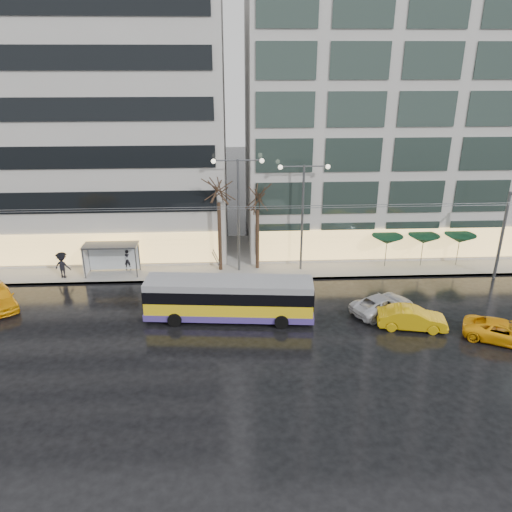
{
  "coord_description": "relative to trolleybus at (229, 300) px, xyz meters",
  "views": [
    {
      "loc": [
        1.5,
        -26.24,
        16.32
      ],
      "look_at": [
        3.07,
        5.0,
        3.69
      ],
      "focal_mm": 35.0,
      "sensor_mm": 36.0,
      "label": 1
    }
  ],
  "objects": [
    {
      "name": "street_lamp_near",
      "position": [
        0.79,
        7.72,
        4.61
      ],
      "size": [
        3.96,
        0.36,
        9.03
      ],
      "color": "#595B60",
      "rests_on": "sidewalk"
    },
    {
      "name": "parasol_b",
      "position": [
        15.79,
        7.92,
        1.07
      ],
      "size": [
        2.5,
        2.5,
        2.65
      ],
      "color": "#595B60",
      "rests_on": "sidewalk"
    },
    {
      "name": "building_left",
      "position": [
        -17.21,
        15.92,
        9.77
      ],
      "size": [
        34.0,
        14.0,
        22.0
      ],
      "primitive_type": "cube",
      "color": "#B2AEAA",
      "rests_on": "sidewalk"
    },
    {
      "name": "street_lamp_far",
      "position": [
        5.79,
        7.72,
        4.34
      ],
      "size": [
        3.96,
        0.36,
        8.53
      ],
      "color": "#595B60",
      "rests_on": "sidewalk"
    },
    {
      "name": "kerb",
      "position": [
        0.79,
        5.97,
        -1.3
      ],
      "size": [
        80.0,
        0.1,
        0.15
      ],
      "primitive_type": "cube",
      "color": "slate",
      "rests_on": "ground"
    },
    {
      "name": "ground",
      "position": [
        -1.21,
        -3.08,
        -1.38
      ],
      "size": [
        140.0,
        140.0,
        0.0
      ],
      "primitive_type": "plane",
      "color": "black",
      "rests_on": "ground"
    },
    {
      "name": "trolleybus",
      "position": [
        0.0,
        0.0,
        0.0
      ],
      "size": [
        11.13,
        4.71,
        5.09
      ],
      "color": "yellow",
      "rests_on": "ground"
    },
    {
      "name": "pedestrian_b",
      "position": [
        -7.9,
        9.15,
        -0.38
      ],
      "size": [
        1.02,
        0.93,
        1.69
      ],
      "color": "black",
      "rests_on": "sidewalk"
    },
    {
      "name": "taxi_c",
      "position": [
        16.72,
        -3.65,
        -0.73
      ],
      "size": [
        5.1,
        4.06,
        1.29
      ],
      "primitive_type": "imported",
      "rotation": [
        0.0,
        0.0,
        1.08
      ],
      "color": "#FFAF0D",
      "rests_on": "ground"
    },
    {
      "name": "catenary",
      "position": [
        -0.21,
        4.86,
        2.87
      ],
      "size": [
        42.24,
        5.12,
        7.0
      ],
      "color": "#595B60",
      "rests_on": "ground"
    },
    {
      "name": "taxi_b",
      "position": [
        11.65,
        -1.84,
        -0.66
      ],
      "size": [
        4.55,
        2.3,
        1.43
      ],
      "primitive_type": "imported",
      "rotation": [
        0.0,
        0.0,
        1.38
      ],
      "color": "#DAA70B",
      "rests_on": "ground"
    },
    {
      "name": "pedestrian_c",
      "position": [
        -12.94,
        6.98,
        -0.09
      ],
      "size": [
        1.38,
        0.97,
        2.11
      ],
      "color": "black",
      "rests_on": "sidewalk"
    },
    {
      "name": "bus_shelter",
      "position": [
        -9.59,
        7.6,
        0.58
      ],
      "size": [
        4.2,
        1.6,
        2.51
      ],
      "color": "#595B60",
      "rests_on": "sidewalk"
    },
    {
      "name": "tree_b",
      "position": [
        2.29,
        8.12,
        5.02
      ],
      "size": [
        3.2,
        3.2,
        7.7
      ],
      "color": "black",
      "rests_on": "sidewalk"
    },
    {
      "name": "parasol_a",
      "position": [
        12.79,
        7.92,
        1.07
      ],
      "size": [
        2.5,
        2.5,
        2.65
      ],
      "color": "#595B60",
      "rests_on": "sidewalk"
    },
    {
      "name": "tree_a",
      "position": [
        -0.71,
        7.92,
        5.71
      ],
      "size": [
        3.2,
        3.2,
        8.4
      ],
      "color": "black",
      "rests_on": "sidewalk"
    },
    {
      "name": "building_right",
      "position": [
        17.79,
        15.92,
        11.27
      ],
      "size": [
        32.0,
        14.0,
        25.0
      ],
      "primitive_type": "cube",
      "color": "#B2AEAA",
      "rests_on": "sidewalk"
    },
    {
      "name": "parasol_c",
      "position": [
        18.79,
        7.92,
        1.07
      ],
      "size": [
        2.5,
        2.5,
        2.65
      ],
      "color": "#595B60",
      "rests_on": "sidewalk"
    },
    {
      "name": "sedan_silver",
      "position": [
        10.36,
        0.25,
        -0.74
      ],
      "size": [
        5.06,
        3.96,
        1.28
      ],
      "primitive_type": "imported",
      "rotation": [
        0.0,
        0.0,
        2.04
      ],
      "color": "silver",
      "rests_on": "ground"
    },
    {
      "name": "sidewalk",
      "position": [
        0.79,
        10.92,
        -1.3
      ],
      "size": [
        80.0,
        10.0,
        0.15
      ],
      "primitive_type": "cube",
      "color": "gray",
      "rests_on": "ground"
    },
    {
      "name": "pedestrian_a",
      "position": [
        -8.18,
        8.19,
        0.2
      ],
      "size": [
        1.0,
        1.02,
        2.19
      ],
      "color": "black",
      "rests_on": "sidewalk"
    }
  ]
}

